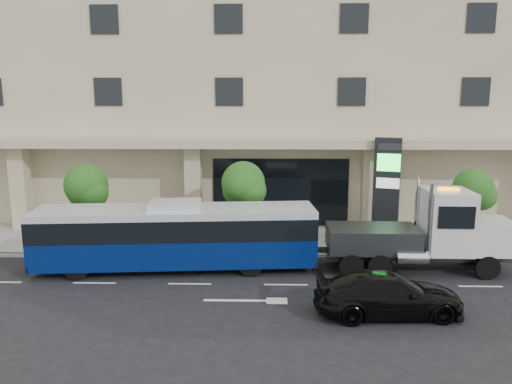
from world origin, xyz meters
TOP-DOWN VIEW (x-y plane):
  - ground at (0.00, 0.00)m, footprint 120.00×120.00m
  - sidewalk at (0.00, 5.00)m, footprint 120.00×6.00m
  - curb at (0.00, 2.00)m, footprint 120.00×0.30m
  - convention_center at (-0.00, 15.42)m, footprint 60.00×17.60m
  - tree_left at (-9.97, 3.59)m, footprint 2.27×2.20m
  - tree_mid at (-1.97, 3.59)m, footprint 2.28×2.20m
  - tree_right at (9.53, 3.59)m, footprint 2.10×2.00m
  - city_bus at (-4.86, 0.31)m, footprint 12.57×3.67m
  - tow_truck at (6.31, 0.42)m, footprint 9.12×2.44m
  - black_sedan at (3.54, -4.29)m, footprint 5.36×2.44m
  - signage_pylon at (5.54, 5.05)m, footprint 1.44×0.90m

SIDE VIEW (x-z plane):
  - ground at x=0.00m, z-range 0.00..0.00m
  - sidewalk at x=0.00m, z-range 0.00..0.15m
  - curb at x=0.00m, z-range 0.00..0.15m
  - black_sedan at x=3.54m, z-range 0.00..1.52m
  - city_bus at x=-4.86m, z-range 0.03..3.17m
  - tow_truck at x=6.31m, z-range -0.37..3.78m
  - signage_pylon at x=5.54m, z-range 0.20..5.65m
  - tree_right at x=9.53m, z-range 1.01..5.06m
  - tree_left at x=-9.97m, z-range 1.00..5.22m
  - tree_mid at x=-1.97m, z-range 1.07..5.45m
  - convention_center at x=0.00m, z-range -0.03..19.97m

